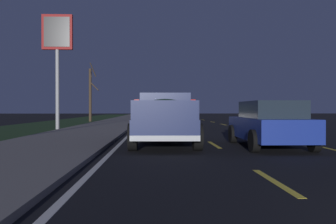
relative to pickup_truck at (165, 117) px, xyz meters
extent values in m
plane|color=black|center=(16.83, -3.50, -0.98)|extent=(144.00, 144.00, 0.00)
cube|color=slate|center=(16.83, 3.95, -0.92)|extent=(108.00, 4.00, 0.12)
cube|color=#1E3819|center=(16.83, 8.95, -0.98)|extent=(108.00, 6.00, 0.01)
cube|color=yellow|center=(-1.55, -5.25, -0.98)|extent=(2.40, 0.14, 0.01)
cube|color=yellow|center=(4.27, -5.25, -0.98)|extent=(2.40, 0.14, 0.01)
cube|color=yellow|center=(10.46, -5.25, -0.98)|extent=(2.40, 0.14, 0.01)
cube|color=yellow|center=(16.62, -5.25, -0.98)|extent=(2.40, 0.14, 0.01)
cube|color=yellow|center=(22.32, -5.25, -0.98)|extent=(2.40, 0.14, 0.01)
cube|color=yellow|center=(29.27, -5.25, -0.98)|extent=(2.40, 0.14, 0.01)
cube|color=yellow|center=(35.14, -5.25, -0.98)|extent=(2.40, 0.14, 0.01)
cube|color=yellow|center=(41.36, -5.25, -0.98)|extent=(2.40, 0.14, 0.01)
cube|color=yellow|center=(46.77, -5.25, -0.98)|extent=(2.40, 0.14, 0.01)
cube|color=yellow|center=(51.78, -5.25, -0.98)|extent=(2.40, 0.14, 0.01)
cube|color=yellow|center=(58.38, -5.25, -0.98)|extent=(2.40, 0.14, 0.01)
cube|color=yellow|center=(64.16, -5.25, -0.98)|extent=(2.40, 0.14, 0.01)
cube|color=yellow|center=(-6.65, -1.75, -0.98)|extent=(2.40, 0.14, 0.01)
cube|color=yellow|center=(-0.10, -1.75, -0.98)|extent=(2.40, 0.14, 0.01)
cube|color=yellow|center=(5.80, -1.75, -0.98)|extent=(2.40, 0.14, 0.01)
cube|color=yellow|center=(12.39, -1.75, -0.98)|extent=(2.40, 0.14, 0.01)
cube|color=yellow|center=(17.88, -1.75, -0.98)|extent=(2.40, 0.14, 0.01)
cube|color=yellow|center=(24.72, -1.75, -0.98)|extent=(2.40, 0.14, 0.01)
cube|color=yellow|center=(30.79, -1.75, -0.98)|extent=(2.40, 0.14, 0.01)
cube|color=yellow|center=(37.58, -1.75, -0.98)|extent=(2.40, 0.14, 0.01)
cube|color=yellow|center=(43.62, -1.75, -0.98)|extent=(2.40, 0.14, 0.01)
cube|color=yellow|center=(49.63, -1.75, -0.98)|extent=(2.40, 0.14, 0.01)
cube|color=yellow|center=(55.34, -1.75, -0.98)|extent=(2.40, 0.14, 0.01)
cube|color=yellow|center=(61.67, -1.75, -0.98)|extent=(2.40, 0.14, 0.01)
cube|color=yellow|center=(67.60, -1.75, -0.98)|extent=(2.40, 0.14, 0.01)
cube|color=silver|center=(16.83, 1.65, -0.98)|extent=(108.00, 0.14, 0.01)
cube|color=#141E4C|center=(-0.06, 0.00, -0.31)|extent=(5.46, 2.16, 0.60)
cube|color=#141E4C|center=(1.13, -0.03, 0.44)|extent=(2.21, 1.90, 0.90)
cube|color=#1E2833|center=(0.08, 0.00, 0.49)|extent=(0.08, 1.44, 0.50)
cube|color=#141E4C|center=(-1.11, 0.97, 0.27)|extent=(3.03, 0.17, 0.56)
cube|color=#141E4C|center=(-1.17, -0.91, 0.27)|extent=(3.03, 0.17, 0.56)
cube|color=#141E4C|center=(-2.72, 0.08, 0.27)|extent=(0.14, 1.88, 0.56)
cube|color=silver|center=(-2.72, 0.08, -0.53)|extent=(0.18, 2.00, 0.16)
cube|color=red|center=(-2.68, 0.88, 0.47)|extent=(0.06, 0.14, 0.20)
cube|color=red|center=(-2.73, -0.72, 0.47)|extent=(0.06, 0.14, 0.20)
ellipsoid|color=#193823|center=(-1.14, 0.03, 0.31)|extent=(2.64, 1.60, 0.64)
sphere|color=silver|center=(-0.63, 0.38, 0.17)|extent=(0.40, 0.40, 0.40)
sphere|color=beige|center=(-1.75, -0.25, 0.15)|extent=(0.34, 0.34, 0.34)
cylinder|color=black|center=(1.75, 0.95, -0.56)|extent=(0.84, 0.28, 0.84)
cylinder|color=black|center=(1.69, -1.05, -0.56)|extent=(0.84, 0.28, 0.84)
cylinder|color=black|center=(-1.81, 1.05, -0.56)|extent=(0.84, 0.28, 0.84)
cylinder|color=black|center=(-1.87, -0.95, -0.56)|extent=(0.84, 0.28, 0.84)
cube|color=navy|center=(-0.91, -3.47, -0.35)|extent=(4.41, 1.82, 0.70)
cube|color=#1E2833|center=(-1.16, -3.46, 0.28)|extent=(2.47, 1.59, 0.56)
cylinder|color=black|center=(0.59, -2.57, -0.64)|extent=(0.68, 0.22, 0.68)
cylinder|color=black|center=(0.58, -4.37, -0.64)|extent=(0.68, 0.22, 0.68)
cylinder|color=black|center=(-2.41, -2.56, -0.64)|extent=(0.68, 0.22, 0.68)
cylinder|color=black|center=(-2.41, -4.36, -0.64)|extent=(0.68, 0.22, 0.68)
cube|color=red|center=(-3.06, -3.46, -0.30)|extent=(0.09, 1.51, 0.10)
cube|color=black|center=(27.33, -0.24, -0.35)|extent=(4.42, 1.85, 0.70)
cube|color=#1E2833|center=(27.08, -0.24, 0.28)|extent=(2.48, 1.61, 0.56)
cylinder|color=black|center=(28.84, 0.64, -0.64)|extent=(0.68, 0.22, 0.68)
cylinder|color=black|center=(28.82, -1.16, -0.64)|extent=(0.68, 0.22, 0.68)
cylinder|color=black|center=(25.85, 0.68, -0.64)|extent=(0.68, 0.22, 0.68)
cylinder|color=black|center=(25.83, -1.12, -0.64)|extent=(0.68, 0.22, 0.68)
cube|color=red|center=(25.18, -0.21, -0.30)|extent=(0.10, 1.51, 0.10)
cube|color=silver|center=(11.33, -0.14, -0.35)|extent=(4.42, 1.86, 0.70)
cube|color=#1E2833|center=(11.08, -0.14, 0.28)|extent=(2.48, 1.62, 0.56)
cylinder|color=black|center=(12.83, 0.74, -0.64)|extent=(0.68, 0.22, 0.68)
cylinder|color=black|center=(12.81, -1.06, -0.64)|extent=(0.68, 0.22, 0.68)
cylinder|color=black|center=(9.84, 0.77, -0.64)|extent=(0.68, 0.22, 0.68)
cylinder|color=black|center=(9.82, -1.03, -0.64)|extent=(0.68, 0.22, 0.68)
cube|color=red|center=(9.18, -0.12, -0.30)|extent=(0.10, 1.51, 0.10)
cylinder|color=#99999E|center=(9.97, 6.52, 2.63)|extent=(0.24, 0.24, 7.21)
cube|color=maroon|center=(9.97, 6.52, 5.13)|extent=(0.24, 1.90, 2.20)
cube|color=black|center=(9.84, 6.52, 5.13)|extent=(0.04, 1.60, 1.87)
cylinder|color=#423323|center=(24.14, 7.02, 1.72)|extent=(0.28, 0.28, 5.40)
cylinder|color=#423323|center=(23.91, 6.58, 2.63)|extent=(0.49, 0.98, 0.99)
cylinder|color=#423323|center=(24.52, 6.81, 4.36)|extent=(0.83, 0.54, 1.39)
cylinder|color=#423323|center=(23.83, 6.91, 3.87)|extent=(0.72, 0.33, 0.93)
camera|label=1|loc=(-12.90, 0.35, 0.30)|focal=38.51mm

